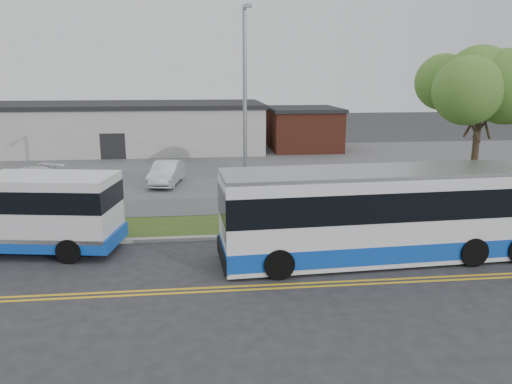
{
  "coord_description": "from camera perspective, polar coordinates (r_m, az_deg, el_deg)",
  "views": [
    {
      "loc": [
        1.0,
        -19.14,
        6.84
      ],
      "look_at": [
        3.5,
        2.86,
        1.6
      ],
      "focal_mm": 35.0,
      "sensor_mm": 36.0,
      "label": 1
    }
  ],
  "objects": [
    {
      "name": "tree_east",
      "position": [
        25.69,
        24.38,
        10.74
      ],
      "size": [
        5.2,
        5.2,
        8.33
      ],
      "color": "#33221C",
      "rests_on": "verge"
    },
    {
      "name": "shuttle_bus",
      "position": [
        21.33,
        -24.23,
        -2.01
      ],
      "size": [
        8.28,
        3.84,
        3.06
      ],
      "rotation": [
        0.0,
        0.0,
        -0.17
      ],
      "color": "#1044AF",
      "rests_on": "ground"
    },
    {
      "name": "parked_car_a",
      "position": [
        31.69,
        -10.2,
        2.16
      ],
      "size": [
        2.25,
        4.59,
        1.45
      ],
      "primitive_type": "imported",
      "rotation": [
        0.0,
        0.0,
        -0.17
      ],
      "color": "silver",
      "rests_on": "parking_lot"
    },
    {
      "name": "ground",
      "position": [
        20.36,
        -8.97,
        -6.5
      ],
      "size": [
        140.0,
        140.0,
        0.0
      ],
      "primitive_type": "plane",
      "color": "#28282B",
      "rests_on": "ground"
    },
    {
      "name": "commercial_building",
      "position": [
        46.9,
        -15.15,
        7.16
      ],
      "size": [
        25.4,
        10.4,
        4.35
      ],
      "color": "#9E9E99",
      "rests_on": "ground"
    },
    {
      "name": "lane_line_north",
      "position": [
        16.78,
        -9.49,
        -10.92
      ],
      "size": [
        70.0,
        0.12,
        0.01
      ],
      "primitive_type": "cube",
      "color": "gold",
      "rests_on": "ground"
    },
    {
      "name": "brick_wing",
      "position": [
        46.39,
        5.42,
        7.22
      ],
      "size": [
        6.3,
        7.3,
        3.9
      ],
      "color": "brown",
      "rests_on": "ground"
    },
    {
      "name": "streetlight_near",
      "position": [
        22.02,
        -1.26,
        9.12
      ],
      "size": [
        0.35,
        1.53,
        9.5
      ],
      "color": "gray",
      "rests_on": "verge"
    },
    {
      "name": "verge",
      "position": [
        23.09,
        -8.69,
        -3.95
      ],
      "size": [
        80.0,
        3.3,
        0.1
      ],
      "primitive_type": "cube",
      "color": "#2C4316",
      "rests_on": "ground"
    },
    {
      "name": "lane_line_south",
      "position": [
        16.51,
        -9.54,
        -11.35
      ],
      "size": [
        70.0,
        0.12,
        0.01
      ],
      "primitive_type": "cube",
      "color": "gold",
      "rests_on": "ground"
    },
    {
      "name": "curb",
      "position": [
        21.37,
        -8.86,
        -5.31
      ],
      "size": [
        80.0,
        0.3,
        0.15
      ],
      "primitive_type": "cube",
      "color": "#9E9B93",
      "rests_on": "ground"
    },
    {
      "name": "parked_car_b",
      "position": [
        31.51,
        -24.86,
        1.07
      ],
      "size": [
        3.89,
        5.43,
        1.46
      ],
      "primitive_type": "imported",
      "rotation": [
        0.0,
        0.0,
        -0.41
      ],
      "color": "white",
      "rests_on": "parking_lot"
    },
    {
      "name": "parking_lot",
      "position": [
        36.79,
        -7.93,
        2.55
      ],
      "size": [
        80.0,
        25.0,
        0.1
      ],
      "primitive_type": "cube",
      "color": "#4C4C4F",
      "rests_on": "ground"
    },
    {
      "name": "transit_bus",
      "position": [
        19.33,
        14.5,
        -2.44
      ],
      "size": [
        12.49,
        3.51,
        3.43
      ],
      "rotation": [
        0.0,
        0.0,
        0.05
      ],
      "color": "white",
      "rests_on": "ground"
    }
  ]
}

